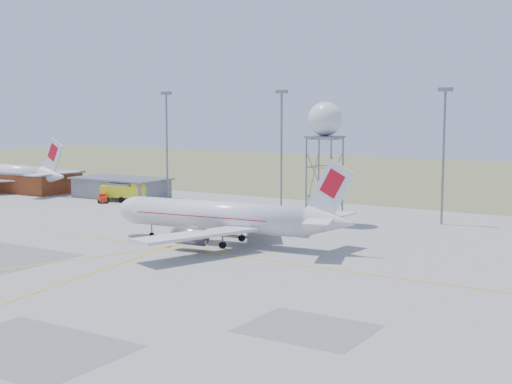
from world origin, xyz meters
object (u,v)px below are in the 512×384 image
Objects in this scene: airliner_main at (223,217)px; airliner_far at (7,174)px; baggage_tug at (103,200)px; radar_tower at (325,156)px; fire_truck at (126,193)px.

airliner_main is 0.97× the size of airliner_far.
airliner_far is (-72.20, 24.10, 0.09)m from airliner_main.
baggage_tug is at bearing 177.11° from airliner_far.
fire_truck is (-43.06, 3.51, -8.61)m from radar_tower.
fire_truck is 3.54× the size of baggage_tug.
radar_tower is 46.61m from baggage_tug.
fire_truck is 4.51m from baggage_tug.
radar_tower is at bearing 37.50° from baggage_tug.
radar_tower is (3.96, 20.97, 6.80)m from airliner_main.
airliner_main is 22.40m from radar_tower.
airliner_far is 1.88× the size of radar_tower.
fire_truck is at bearing 175.35° from radar_tower.
fire_truck is (-39.10, 24.48, -1.81)m from airliner_main.
baggage_tug is (-45.59, -0.08, -9.68)m from radar_tower.
baggage_tug is (30.56, -3.21, -2.96)m from airliner_far.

